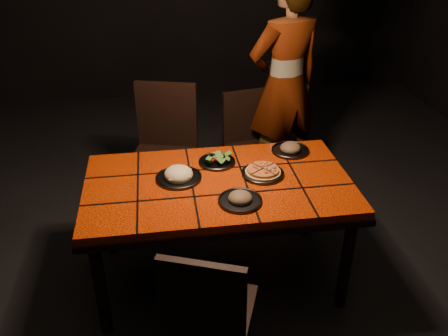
{
  "coord_description": "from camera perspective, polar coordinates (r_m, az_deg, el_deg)",
  "views": [
    {
      "loc": [
        -0.33,
        -2.42,
        2.23
      ],
      "look_at": [
        0.04,
        0.03,
        0.82
      ],
      "focal_mm": 38.0,
      "sensor_mm": 36.0,
      "label": 1
    }
  ],
  "objects": [
    {
      "name": "chair_far_right",
      "position": [
        3.92,
        3.16,
        3.6
      ],
      "size": [
        0.47,
        0.47,
        0.89
      ],
      "rotation": [
        0.0,
        0.0,
        0.19
      ],
      "color": "black",
      "rests_on": "ground"
    },
    {
      "name": "plate_pasta",
      "position": [
        2.88,
        -5.48,
        -0.9
      ],
      "size": [
        0.28,
        0.28,
        0.09
      ],
      "color": "#323337",
      "rests_on": "dining_table"
    },
    {
      "name": "diner",
      "position": [
        3.94,
        7.32,
        9.81
      ],
      "size": [
        0.77,
        0.62,
        1.82
      ],
      "primitive_type": "imported",
      "rotation": [
        0.0,
        0.0,
        3.46
      ],
      "color": "brown",
      "rests_on": "ground"
    },
    {
      "name": "chair_far_left",
      "position": [
        3.68,
        -7.14,
        3.02
      ],
      "size": [
        0.58,
        0.58,
        1.04
      ],
      "rotation": [
        0.0,
        0.0,
        -0.27
      ],
      "color": "black",
      "rests_on": "ground"
    },
    {
      "name": "plate_salad",
      "position": [
        3.04,
        -0.85,
        1.03
      ],
      "size": [
        0.24,
        0.24,
        0.07
      ],
      "color": "#323337",
      "rests_on": "dining_table"
    },
    {
      "name": "room_shell",
      "position": [
        2.55,
        -0.79,
        12.97
      ],
      "size": [
        6.04,
        7.04,
        3.08
      ],
      "color": "black",
      "rests_on": "ground"
    },
    {
      "name": "plate_mushroom_b",
      "position": [
        3.21,
        7.99,
        2.33
      ],
      "size": [
        0.25,
        0.25,
        0.08
      ],
      "color": "#323337",
      "rests_on": "dining_table"
    },
    {
      "name": "plate_mushroom_a",
      "position": [
        2.66,
        1.95,
        -3.7
      ],
      "size": [
        0.25,
        0.25,
        0.08
      ],
      "color": "#323337",
      "rests_on": "dining_table"
    },
    {
      "name": "chair_near",
      "position": [
        2.37,
        -1.96,
        -16.79
      ],
      "size": [
        0.52,
        0.52,
        0.89
      ],
      "rotation": [
        0.0,
        0.0,
        2.77
      ],
      "color": "black",
      "rests_on": "ground"
    },
    {
      "name": "plate_pizza",
      "position": [
        2.92,
        4.7,
        -0.51
      ],
      "size": [
        0.31,
        0.31,
        0.04
      ],
      "color": "#323337",
      "rests_on": "dining_table"
    },
    {
      "name": "dining_table",
      "position": [
        2.9,
        -0.68,
        -2.92
      ],
      "size": [
        1.62,
        0.92,
        0.75
      ],
      "color": "red",
      "rests_on": "ground"
    }
  ]
}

